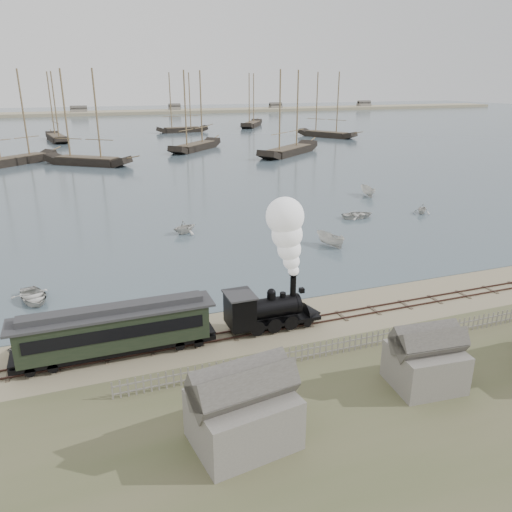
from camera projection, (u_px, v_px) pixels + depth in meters
name	position (u px, v px, depth m)	size (l,w,h in m)	color
ground	(308.00, 310.00, 40.57)	(600.00, 600.00, 0.00)	tan
harbor_water	(114.00, 128.00, 190.85)	(600.00, 336.00, 0.06)	#40515C
rail_track	(319.00, 320.00, 38.79)	(120.00, 1.80, 0.16)	#3D2621
picket_fence_west	(264.00, 369.00, 32.26)	(19.00, 0.10, 1.20)	slate
picket_fence_east	(499.00, 325.00, 38.02)	(15.00, 0.10, 1.20)	slate
shed_left	(243.00, 441.00, 25.82)	(5.00, 4.00, 4.10)	slate
shed_mid	(423.00, 385.00, 30.61)	(4.00, 3.50, 3.60)	slate
far_spit	(99.00, 115.00, 261.58)	(500.00, 20.00, 1.80)	tan
locomotive	(284.00, 273.00, 36.33)	(7.66, 2.86, 9.54)	black
passenger_coach	(115.00, 329.00, 33.15)	(13.23, 2.55, 3.21)	black
beached_dinghy	(39.00, 350.00, 33.67)	(4.07, 2.90, 0.84)	beige
rowboat_0	(33.00, 297.00, 41.79)	(4.27, 3.05, 0.88)	beige
rowboat_1	(185.00, 227.00, 60.12)	(3.19, 2.76, 1.68)	beige
rowboat_2	(330.00, 240.00, 55.64)	(3.85, 1.45, 1.49)	beige
rowboat_3	(358.00, 215.00, 67.04)	(4.37, 3.12, 0.91)	beige
rowboat_4	(422.00, 209.00, 69.16)	(2.61, 2.25, 1.37)	beige
rowboat_5	(368.00, 191.00, 79.54)	(4.04, 1.52, 1.56)	beige
schooner_1	(11.00, 117.00, 106.33)	(18.85, 4.35, 20.00)	black
schooner_2	(83.00, 117.00, 105.22)	(19.99, 4.61, 20.00)	black
schooner_3	(194.00, 111.00, 128.07)	(21.15, 4.88, 20.00)	black
schooner_4	(290.00, 113.00, 120.51)	(24.18, 5.58, 20.00)	black
schooner_5	(328.00, 105.00, 157.31)	(20.20, 4.66, 20.00)	black
schooner_7	(53.00, 107.00, 146.87)	(19.73, 4.55, 20.00)	black
schooner_8	(181.00, 103.00, 171.79)	(17.90, 4.13, 20.00)	black
schooner_9	(252.00, 100.00, 192.43)	(21.79, 5.03, 20.00)	black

